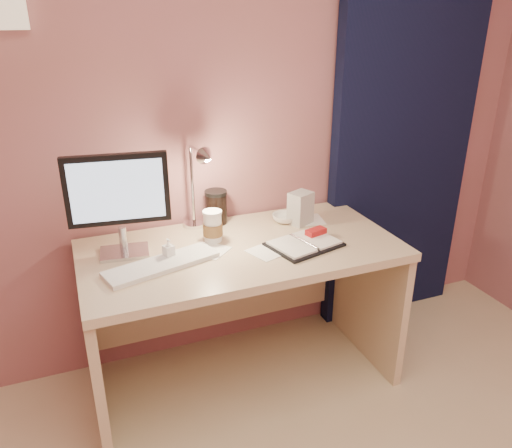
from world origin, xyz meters
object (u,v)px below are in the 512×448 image
object	(u,v)px
desk	(237,283)
clear_cup	(297,207)
monitor	(118,196)
product_box	(301,208)
planner	(305,243)
lotion_bottle	(169,249)
desk_lamp	(194,181)
keyboard	(162,264)
dark_jar	(216,209)
coffee_cup	(213,227)
bowl	(285,218)

from	to	relation	value
desk	clear_cup	distance (m)	0.48
monitor	product_box	xyz separation A→B (m)	(0.85, 0.03, -0.18)
planner	product_box	distance (m)	0.26
planner	lotion_bottle	xyz separation A→B (m)	(-0.59, 0.09, 0.03)
desk	clear_cup	size ratio (longest dim) A/B	10.34
product_box	desk_lamp	distance (m)	0.55
product_box	desk	bearing A→B (deg)	166.92
desk	lotion_bottle	bearing A→B (deg)	-166.93
desk	product_box	bearing A→B (deg)	10.73
keyboard	dark_jar	world-z (taller)	dark_jar
coffee_cup	clear_cup	xyz separation A→B (m)	(0.46, 0.09, 0.00)
planner	product_box	size ratio (longest dim) A/B	2.17
planner	dark_jar	size ratio (longest dim) A/B	2.33
keyboard	planner	size ratio (longest dim) A/B	1.36
coffee_cup	bowl	distance (m)	0.41
planner	coffee_cup	world-z (taller)	coffee_cup
coffee_cup	lotion_bottle	xyz separation A→B (m)	(-0.23, -0.11, -0.02)
product_box	keyboard	bearing A→B (deg)	171.60
keyboard	coffee_cup	world-z (taller)	coffee_cup
desk	coffee_cup	bearing A→B (deg)	161.70
desk	desk_lamp	world-z (taller)	desk_lamp
coffee_cup	clear_cup	world-z (taller)	coffee_cup
bowl	desk	bearing A→B (deg)	-159.32
dark_jar	desk_lamp	xyz separation A→B (m)	(-0.13, -0.10, 0.19)
lotion_bottle	bowl	bearing A→B (deg)	16.78
coffee_cup	dark_jar	world-z (taller)	dark_jar
coffee_cup	product_box	xyz separation A→B (m)	(0.46, 0.04, 0.01)
monitor	bowl	distance (m)	0.83
clear_cup	product_box	xyz separation A→B (m)	(-0.00, -0.05, 0.01)
product_box	clear_cup	bearing A→B (deg)	62.39
desk	dark_jar	size ratio (longest dim) A/B	9.42
lotion_bottle	dark_jar	size ratio (longest dim) A/B	0.61
clear_cup	dark_jar	xyz separation A→B (m)	(-0.38, 0.11, 0.01)
keyboard	desk_lamp	bearing A→B (deg)	34.24
desk	planner	bearing A→B (deg)	-31.56
monitor	clear_cup	world-z (taller)	monitor
desk	planner	distance (m)	0.39
monitor	keyboard	distance (m)	0.33
planner	lotion_bottle	size ratio (longest dim) A/B	3.80
keyboard	clear_cup	size ratio (longest dim) A/B	3.49
coffee_cup	desk_lamp	world-z (taller)	desk_lamp
coffee_cup	lotion_bottle	bearing A→B (deg)	-154.45
desk_lamp	coffee_cup	bearing A→B (deg)	-68.34
keyboard	bowl	size ratio (longest dim) A/B	3.73
product_box	monitor	bearing A→B (deg)	158.03
lotion_bottle	dark_jar	bearing A→B (deg)	44.70
lotion_bottle	product_box	xyz separation A→B (m)	(0.68, 0.14, 0.03)
dark_jar	keyboard	bearing A→B (deg)	-134.11
desk	product_box	xyz separation A→B (m)	(0.36, 0.07, 0.31)
monitor	clear_cup	bearing A→B (deg)	12.35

